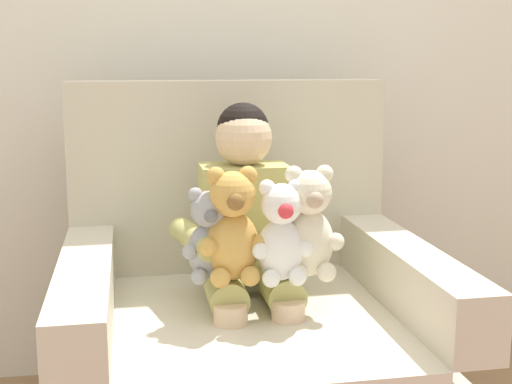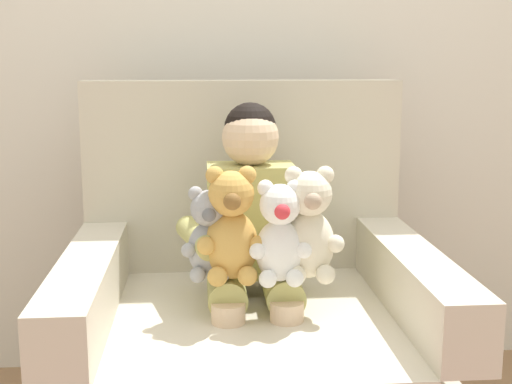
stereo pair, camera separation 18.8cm
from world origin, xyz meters
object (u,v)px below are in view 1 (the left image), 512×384
(armchair, at_px, (247,347))
(plush_cream, at_px, (309,226))
(plush_honey, at_px, (233,229))
(plush_grey, at_px, (209,237))
(plush_white, at_px, (281,235))
(seated_child, at_px, (248,230))

(armchair, height_order, plush_cream, armchair)
(plush_cream, bearing_deg, plush_honey, 160.20)
(plush_grey, height_order, plush_honey, plush_honey)
(armchair, relative_size, plush_white, 3.93)
(plush_white, bearing_deg, armchair, 124.38)
(seated_child, bearing_deg, plush_white, -65.29)
(seated_child, height_order, plush_white, seated_child)
(plush_cream, height_order, plush_honey, plush_honey)
(plush_white, xyz_separation_m, plush_cream, (0.08, 0.02, 0.01))
(plush_white, bearing_deg, plush_grey, 174.41)
(armchair, relative_size, plush_grey, 4.31)
(armchair, xyz_separation_m, plush_honey, (-0.06, -0.13, 0.40))
(plush_white, height_order, plush_cream, plush_cream)
(seated_child, relative_size, plush_honey, 2.59)
(armchair, xyz_separation_m, plush_grey, (-0.12, -0.10, 0.37))
(seated_child, relative_size, plush_grey, 3.18)
(armchair, bearing_deg, plush_cream, -40.45)
(seated_child, height_order, plush_grey, seated_child)
(plush_cream, distance_m, plush_honey, 0.21)
(plush_white, xyz_separation_m, plush_honey, (-0.13, 0.03, 0.02))
(plush_cream, bearing_deg, armchair, 120.59)
(armchair, relative_size, plush_cream, 3.54)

